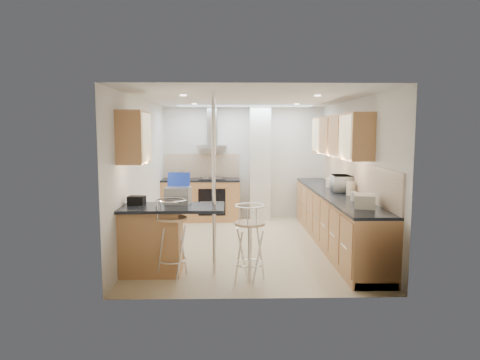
{
  "coord_description": "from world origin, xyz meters",
  "views": [
    {
      "loc": [
        -0.31,
        -7.24,
        1.96
      ],
      "look_at": [
        -0.13,
        0.2,
        1.11
      ],
      "focal_mm": 32.0,
      "sensor_mm": 36.0,
      "label": 1
    }
  ],
  "objects_px": {
    "microwave": "(342,183)",
    "bread_bin": "(364,201)",
    "bar_stool_end": "(250,243)",
    "laptop": "(178,196)",
    "bar_stool_near": "(172,238)"
  },
  "relations": [
    {
      "from": "bar_stool_end",
      "to": "bread_bin",
      "type": "bearing_deg",
      "value": -68.74
    },
    {
      "from": "bar_stool_end",
      "to": "laptop",
      "type": "bearing_deg",
      "value": 73.75
    },
    {
      "from": "microwave",
      "to": "bread_bin",
      "type": "height_order",
      "value": "microwave"
    },
    {
      "from": "laptop",
      "to": "bar_stool_end",
      "type": "bearing_deg",
      "value": -21.02
    },
    {
      "from": "microwave",
      "to": "bar_stool_end",
      "type": "height_order",
      "value": "microwave"
    },
    {
      "from": "microwave",
      "to": "laptop",
      "type": "height_order",
      "value": "microwave"
    },
    {
      "from": "laptop",
      "to": "bar_stool_end",
      "type": "distance_m",
      "value": 1.25
    },
    {
      "from": "microwave",
      "to": "bread_bin",
      "type": "xyz_separation_m",
      "value": [
        -0.11,
        -1.58,
        -0.05
      ]
    },
    {
      "from": "laptop",
      "to": "bar_stool_end",
      "type": "relative_size",
      "value": 0.34
    },
    {
      "from": "bar_stool_near",
      "to": "bar_stool_end",
      "type": "distance_m",
      "value": 1.05
    },
    {
      "from": "bar_stool_near",
      "to": "bread_bin",
      "type": "bearing_deg",
      "value": 2.19
    },
    {
      "from": "microwave",
      "to": "bar_stool_near",
      "type": "relative_size",
      "value": 0.47
    },
    {
      "from": "laptop",
      "to": "bread_bin",
      "type": "height_order",
      "value": "laptop"
    },
    {
      "from": "bar_stool_end",
      "to": "bread_bin",
      "type": "xyz_separation_m",
      "value": [
        1.58,
        0.27,
        0.5
      ]
    },
    {
      "from": "bar_stool_near",
      "to": "bar_stool_end",
      "type": "bearing_deg",
      "value": -8.6
    }
  ]
}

